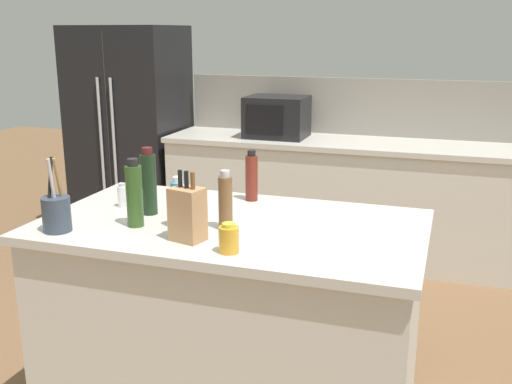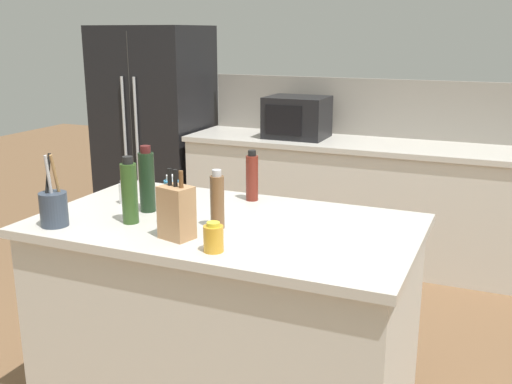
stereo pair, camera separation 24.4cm
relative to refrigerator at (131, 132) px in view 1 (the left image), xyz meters
The scene contains 14 objects.
back_counter_run 2.15m from the refrigerator, ahead, with size 3.22×0.66×0.94m.
wall_backsplash 2.13m from the refrigerator, ahead, with size 3.18×0.03×0.46m, color gray.
kitchen_island 2.91m from the refrigerator, 51.31° to the right, with size 1.71×0.97×0.94m.
refrigerator is the anchor object (origin of this frame).
microwave 1.38m from the refrigerator, ahead, with size 0.48×0.39×0.33m.
knife_block 3.06m from the refrigerator, 55.80° to the right, with size 0.15×0.13×0.29m.
utensil_crock 2.84m from the refrigerator, 66.28° to the right, with size 0.12×0.12×0.32m.
honey_jar 3.24m from the refrigerator, 53.53° to the right, with size 0.08×0.08×0.12m.
olive_oil_bottle 2.82m from the refrigerator, 59.65° to the right, with size 0.07×0.07×0.30m.
wine_bottle 2.66m from the refrigerator, 58.25° to the right, with size 0.07×0.07×0.31m.
pepper_grinder 2.97m from the refrigerator, 52.31° to the right, with size 0.06×0.06×0.26m.
salt_shaker 2.50m from the refrigerator, 60.97° to the right, with size 0.04×0.04×0.12m.
vinegar_bottle 2.59m from the refrigerator, 46.71° to the right, with size 0.06×0.06×0.26m.
dish_soap_bottle 2.88m from the refrigerator, 55.98° to the right, with size 0.06×0.06×0.23m.
Camera 1 is at (0.91, -2.38, 1.77)m, focal length 42.00 mm.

